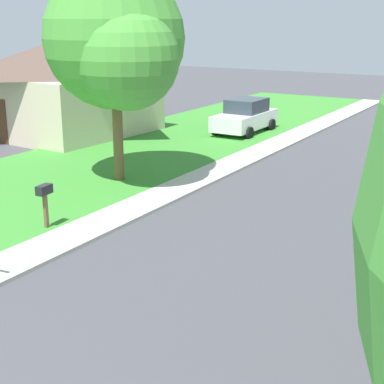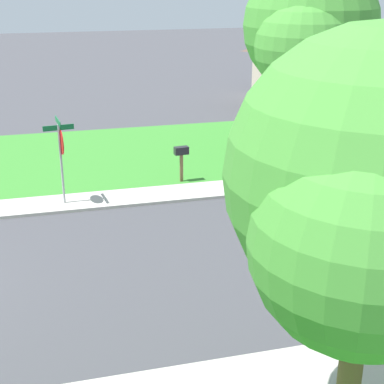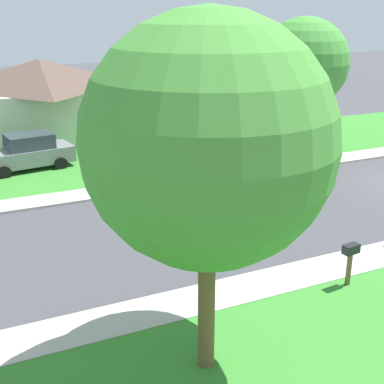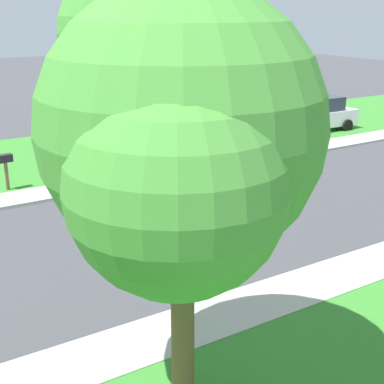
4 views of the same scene
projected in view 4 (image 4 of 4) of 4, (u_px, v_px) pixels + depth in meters
sidewalk_east at (283, 295)px, 11.77m from camera, size 1.40×56.00×0.10m
sidewalk_west at (108, 183)px, 19.33m from camera, size 1.40×56.00×0.10m
lawn_west at (63, 155)px, 23.12m from camera, size 8.00×56.00×0.08m
car_white_far_down_street at (316, 114)px, 27.35m from camera, size 2.05×4.31×1.76m
tree_sidewalk_far at (180, 143)px, 7.11m from camera, size 4.20×3.91×6.36m
tree_sidewalk_near at (120, 38)px, 20.36m from camera, size 5.18×4.82×7.45m
house_left_setback at (155, 73)px, 31.39m from camera, size 9.50×8.38×4.60m
mailbox at (5, 163)px, 18.23m from camera, size 0.29×0.50×1.31m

